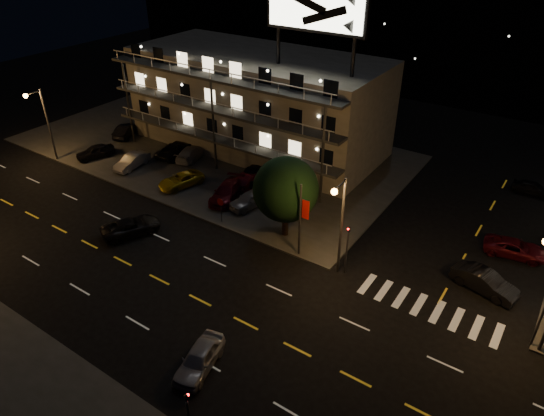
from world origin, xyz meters
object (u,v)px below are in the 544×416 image
Objects in this scene: tree at (285,191)px; lot_car_2 at (181,180)px; road_car_west at (131,226)px; lot_car_7 at (192,153)px; side_car_0 at (485,282)px; lot_car_4 at (250,199)px; road_car_east at (199,359)px.

lot_car_2 is (-12.99, 1.33, -3.50)m from tree.
lot_car_2 is 8.59m from road_car_west.
tree is 13.43m from road_car_west.
side_car_0 is at bearing 158.29° from lot_car_7.
lot_car_4 is 10.77m from road_car_west.
road_car_west is at bearing -108.00° from lot_car_4.
side_car_0 is (28.59, 0.83, -0.01)m from lot_car_2.
road_car_east is at bearing -28.49° from lot_car_2.
lot_car_2 is 1.06× the size of lot_car_4.
tree is 6.43m from lot_car_4.
lot_car_4 is 0.89× the size of lot_car_7.
lot_car_2 is 0.97× the size of side_car_0.
road_car_west is (5.44, -13.56, -0.16)m from lot_car_7.
lot_car_4 reaches higher than road_car_west.
side_car_0 is (31.92, -4.41, -0.07)m from lot_car_7.
tree reaches higher than road_car_west.
lot_car_2 is 22.72m from road_car_east.
road_car_east is (-12.29, -16.65, -0.05)m from side_car_0.
lot_car_7 is 1.02× the size of side_car_0.
lot_car_7 is at bearing 95.96° from side_car_0.
road_car_west is at bearing 139.42° from road_car_east.
lot_car_4 is (7.94, 0.73, 0.10)m from lot_car_2.
lot_car_7 is 0.98× the size of road_car_west.
tree is at bearing -122.38° from road_car_west.
lot_car_7 is at bearing -43.26° from road_car_west.
lot_car_7 is at bearing 173.02° from lot_car_4.
lot_car_4 reaches higher than side_car_0.
tree is 17.93m from lot_car_7.
lot_car_7 is 1.14× the size of road_car_east.
lot_car_4 reaches higher than lot_car_2.
lot_car_2 is 6.21m from lot_car_7.
side_car_0 is at bearing 7.87° from tree.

